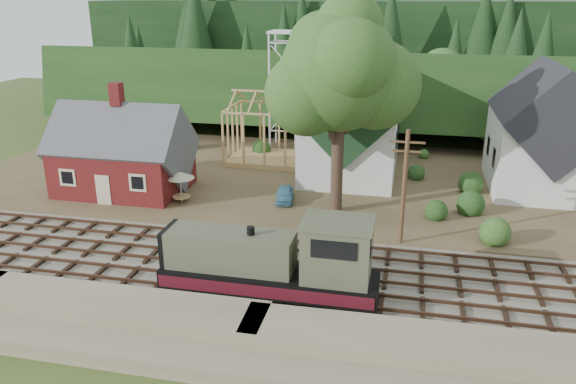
% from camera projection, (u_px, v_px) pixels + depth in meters
% --- Properties ---
extents(ground, '(140.00, 140.00, 0.00)m').
position_uv_depth(ground, '(280.00, 271.00, 34.18)').
color(ground, '#384C1E').
rests_on(ground, ground).
extents(embankment, '(64.00, 5.00, 1.60)m').
position_uv_depth(embankment, '(239.00, 354.00, 26.36)').
color(embankment, '#7F7259').
rests_on(embankment, ground).
extents(railroad_bed, '(64.00, 11.00, 0.16)m').
position_uv_depth(railroad_bed, '(280.00, 270.00, 34.15)').
color(railroad_bed, '#726B5B').
rests_on(railroad_bed, ground).
extents(village_flat, '(64.00, 26.00, 0.30)m').
position_uv_depth(village_flat, '(326.00, 179.00, 50.69)').
color(village_flat, brown).
rests_on(village_flat, ground).
extents(hillside, '(70.00, 28.96, 12.74)m').
position_uv_depth(hillside, '(354.00, 124.00, 72.82)').
color(hillside, '#1E3F19').
rests_on(hillside, ground).
extents(ridge, '(80.00, 20.00, 12.00)m').
position_uv_depth(ridge, '(365.00, 102.00, 87.54)').
color(ridge, black).
rests_on(ridge, ground).
extents(depot, '(10.80, 7.41, 9.00)m').
position_uv_depth(depot, '(123.00, 157.00, 46.49)').
color(depot, '#551314').
rests_on(depot, village_flat).
extents(church, '(8.40, 15.17, 13.00)m').
position_uv_depth(church, '(352.00, 121.00, 50.14)').
color(church, silver).
rests_on(church, village_flat).
extents(farmhouse, '(8.40, 10.80, 10.60)m').
position_uv_depth(farmhouse, '(544.00, 136.00, 46.36)').
color(farmhouse, silver).
rests_on(farmhouse, village_flat).
extents(timber_frame, '(8.20, 6.20, 6.99)m').
position_uv_depth(timber_frame, '(272.00, 132.00, 54.55)').
color(timber_frame, tan).
rests_on(timber_frame, village_flat).
extents(lattice_tower, '(3.20, 3.20, 12.12)m').
position_uv_depth(lattice_tower, '(285.00, 55.00, 57.81)').
color(lattice_tower, silver).
rests_on(lattice_tower, village_flat).
extents(big_tree, '(10.90, 8.40, 14.70)m').
position_uv_depth(big_tree, '(342.00, 80.00, 39.60)').
color(big_tree, '#38281E').
rests_on(big_tree, village_flat).
extents(telegraph_pole_near, '(2.20, 0.28, 8.00)m').
position_uv_depth(telegraph_pole_near, '(404.00, 187.00, 36.11)').
color(telegraph_pole_near, '#4C331E').
rests_on(telegraph_pole_near, ground).
extents(locomotive, '(11.83, 2.96, 4.74)m').
position_uv_depth(locomotive, '(277.00, 263.00, 30.61)').
color(locomotive, black).
rests_on(locomotive, railroad_bed).
extents(car_blue, '(1.85, 3.51, 1.14)m').
position_uv_depth(car_blue, '(285.00, 194.00, 44.74)').
color(car_blue, '#5496B5').
rests_on(car_blue, village_flat).
extents(car_green, '(4.19, 2.69, 1.30)m').
position_uv_depth(car_green, '(81.00, 170.00, 50.52)').
color(car_green, '#8BB77E').
rests_on(car_green, village_flat).
extents(patio_set, '(2.24, 2.24, 2.50)m').
position_uv_depth(patio_set, '(180.00, 176.00, 44.04)').
color(patio_set, silver).
rests_on(patio_set, village_flat).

